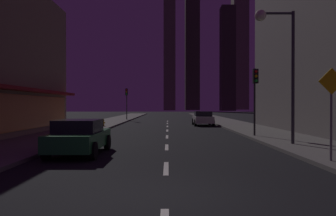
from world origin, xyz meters
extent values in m
cube|color=black|center=(0.00, 32.00, -0.05)|extent=(78.00, 136.00, 0.10)
cube|color=#605E59|center=(7.00, 32.00, 0.07)|extent=(4.00, 76.00, 0.15)
cube|color=#605E59|center=(-7.00, 32.00, 0.07)|extent=(4.00, 76.00, 0.15)
cube|color=silver|center=(0.00, 3.20, 0.01)|extent=(0.16, 2.20, 0.01)
cube|color=silver|center=(0.00, 8.40, 0.01)|extent=(0.16, 2.20, 0.01)
cube|color=silver|center=(0.00, 13.60, 0.01)|extent=(0.16, 2.20, 0.01)
cube|color=silver|center=(0.00, 18.80, 0.01)|extent=(0.16, 2.20, 0.01)
cube|color=silver|center=(0.00, 24.00, 0.01)|extent=(0.16, 2.20, 0.01)
cube|color=silver|center=(0.00, 29.20, 0.01)|extent=(0.16, 2.20, 0.01)
cube|color=silver|center=(0.00, 34.40, 0.01)|extent=(0.16, 2.20, 0.01)
cube|color=#D88C3F|center=(-9.00, 11.59, 1.60)|extent=(0.10, 18.63, 2.20)
cube|color=maroon|center=(-8.60, 11.59, 3.00)|extent=(0.90, 19.23, 0.20)
cube|color=#5D5845|center=(0.70, 132.06, 31.33)|extent=(5.02, 7.20, 62.67)
cube|color=#3C392D|center=(11.14, 140.58, 30.57)|extent=(6.44, 6.95, 61.14)
cube|color=#312F25|center=(23.40, 119.14, 20.32)|extent=(5.45, 5.87, 40.64)
cube|color=#615C49|center=(36.74, 157.63, 33.44)|extent=(7.59, 8.30, 66.88)
cube|color=#1E722D|center=(-3.60, 6.21, 0.61)|extent=(1.80, 4.20, 0.65)
cube|color=black|center=(-3.60, 6.01, 1.17)|extent=(1.64, 2.00, 0.55)
cylinder|color=black|center=(-4.48, 7.61, 0.34)|extent=(0.22, 0.68, 0.68)
cylinder|color=black|center=(-2.72, 7.61, 0.34)|extent=(0.22, 0.68, 0.68)
cylinder|color=black|center=(-4.48, 4.81, 0.34)|extent=(0.22, 0.68, 0.68)
cylinder|color=black|center=(-2.72, 4.81, 0.34)|extent=(0.22, 0.68, 0.68)
sphere|color=white|center=(-4.15, 8.26, 0.67)|extent=(0.18, 0.18, 0.18)
sphere|color=white|center=(-3.05, 8.26, 0.67)|extent=(0.18, 0.18, 0.18)
cube|color=silver|center=(3.60, 25.61, 0.61)|extent=(1.80, 4.20, 0.65)
cube|color=black|center=(3.60, 25.41, 1.17)|extent=(1.64, 2.00, 0.55)
cylinder|color=black|center=(2.72, 27.01, 0.34)|extent=(0.22, 0.68, 0.68)
cylinder|color=black|center=(4.48, 27.01, 0.34)|extent=(0.22, 0.68, 0.68)
cylinder|color=black|center=(2.72, 24.21, 0.34)|extent=(0.22, 0.68, 0.68)
cylinder|color=black|center=(4.48, 24.21, 0.34)|extent=(0.22, 0.68, 0.68)
sphere|color=white|center=(3.05, 27.66, 0.67)|extent=(0.18, 0.18, 0.18)
sphere|color=white|center=(4.15, 27.66, 0.67)|extent=(0.18, 0.18, 0.18)
cylinder|color=gold|center=(-5.90, 22.40, 0.43)|extent=(0.22, 0.22, 0.55)
sphere|color=gold|center=(-5.90, 22.40, 0.70)|extent=(0.21, 0.21, 0.21)
cylinder|color=gold|center=(-5.90, 22.40, 0.18)|extent=(0.30, 0.30, 0.06)
cylinder|color=gold|center=(-6.06, 22.40, 0.45)|extent=(0.10, 0.10, 0.10)
cylinder|color=gold|center=(-5.74, 22.40, 0.45)|extent=(0.10, 0.10, 0.10)
cylinder|color=#2D2D2D|center=(5.50, 13.08, 2.25)|extent=(0.12, 0.12, 4.20)
cube|color=black|center=(5.50, 12.88, 3.85)|extent=(0.32, 0.24, 0.90)
sphere|color=red|center=(5.50, 12.75, 4.13)|extent=(0.18, 0.18, 0.18)
sphere|color=#F2B20C|center=(5.50, 12.75, 3.85)|extent=(0.18, 0.18, 0.18)
sphere|color=#19D833|center=(5.50, 12.75, 3.57)|extent=(0.18, 0.18, 0.18)
cylinder|color=#2D2D2D|center=(-5.50, 36.25, 2.25)|extent=(0.12, 0.12, 4.20)
cube|color=black|center=(-5.50, 36.05, 3.85)|extent=(0.32, 0.24, 0.90)
sphere|color=red|center=(-5.50, 35.92, 4.13)|extent=(0.18, 0.18, 0.18)
sphere|color=#F2B20C|center=(-5.50, 35.92, 3.85)|extent=(0.18, 0.18, 0.18)
sphere|color=#19D833|center=(-5.50, 35.92, 3.57)|extent=(0.18, 0.18, 0.18)
cylinder|color=#38383D|center=(6.20, 8.67, 3.40)|extent=(0.16, 0.16, 6.50)
cylinder|color=#38383D|center=(5.40, 8.67, 6.55)|extent=(1.60, 0.12, 0.12)
sphere|color=#FCF7CC|center=(4.60, 8.67, 6.45)|extent=(0.56, 0.56, 0.56)
cylinder|color=slate|center=(5.60, 3.77, 1.35)|extent=(0.08, 0.08, 2.40)
cube|color=yellow|center=(5.60, 3.74, 2.85)|extent=(0.91, 0.03, 0.91)
camera|label=1|loc=(0.06, -7.17, 2.03)|focal=34.52mm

